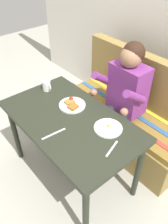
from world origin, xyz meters
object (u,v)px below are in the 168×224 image
(person, at_px, (123,93))
(knife, at_px, (54,134))
(fork, at_px, (112,149))
(coffee_mug, at_px, (47,85))
(couch, at_px, (127,117))
(table, at_px, (70,126))
(plate_breakfast, at_px, (72,105))
(plate_eggs, at_px, (108,128))

(person, relative_size, knife, 6.06)
(fork, bearing_deg, person, 108.48)
(coffee_mug, bearing_deg, person, 44.28)
(person, distance_m, coffee_mug, 0.72)
(person, relative_size, fork, 7.13)
(coffee_mug, height_order, fork, coffee_mug)
(couch, bearing_deg, fork, -58.66)
(knife, bearing_deg, table, 112.61)
(couch, xyz_separation_m, knife, (0.06, -0.97, 0.40))
(knife, bearing_deg, couch, 98.77)
(knife, bearing_deg, person, 96.94)
(plate_breakfast, height_order, fork, plate_breakfast)
(table, distance_m, plate_eggs, 0.34)
(person, xyz_separation_m, plate_eggs, (0.25, -0.44, -0.00))
(couch, height_order, knife, couch)
(couch, distance_m, knife, 1.05)
(fork, height_order, knife, same)
(table, relative_size, person, 0.99)
(plate_breakfast, bearing_deg, table, -43.70)
(plate_eggs, bearing_deg, coffee_mug, -175.52)
(fork, bearing_deg, plate_eggs, 124.86)
(couch, relative_size, plate_eggs, 6.53)
(coffee_mug, bearing_deg, plate_breakfast, 4.05)
(table, bearing_deg, couch, 90.00)
(plate_eggs, bearing_deg, couch, 115.00)
(coffee_mug, relative_size, knife, 0.59)
(knife, bearing_deg, coffee_mug, 156.50)
(plate_eggs, bearing_deg, fork, -37.41)
(coffee_mug, bearing_deg, plate_eggs, 4.48)
(coffee_mug, height_order, knife, coffee_mug)
(plate_breakfast, distance_m, coffee_mug, 0.36)
(couch, bearing_deg, plate_eggs, -65.00)
(table, relative_size, plate_eggs, 5.44)
(plate_eggs, relative_size, coffee_mug, 1.87)
(table, height_order, couch, couch)
(person, bearing_deg, coffee_mug, -135.72)
(coffee_mug, bearing_deg, knife, -28.47)
(plate_breakfast, xyz_separation_m, fork, (0.57, -0.09, -0.01))
(person, height_order, knife, person)
(person, distance_m, fork, 0.70)
(couch, bearing_deg, plate_breakfast, -100.55)
(table, distance_m, knife, 0.23)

